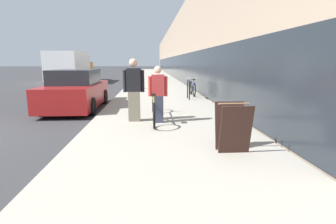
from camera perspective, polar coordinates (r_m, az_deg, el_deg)
name	(u,v)px	position (r m, az deg, el deg)	size (l,w,h in m)	color
sidewalk_slab	(154,79)	(26.73, -3.02, 7.20)	(4.18, 70.00, 0.14)	gray
storefront_facade	(207,52)	(35.51, 8.57, 12.77)	(10.01, 70.00, 6.06)	gray
tandem_bicycle	(153,107)	(7.45, -3.19, 1.10)	(0.52, 2.85, 0.83)	black
person_rider	(158,94)	(7.02, -2.21, 3.84)	(0.51, 0.20, 1.52)	#33384C
person_bystander	(134,90)	(7.24, -7.44, 4.74)	(0.58, 0.23, 1.71)	#756B5B
bike_rack_hoop	(188,87)	(11.61, 4.48, 5.35)	(0.05, 0.60, 0.84)	black
cruiser_bike_nearest	(193,88)	(12.86, 5.36, 5.17)	(0.52, 1.62, 0.84)	black
sandwich_board_sign	(233,127)	(4.90, 13.93, -3.23)	(0.56, 0.56, 0.90)	#331E19
parked_sedan_curbside	(76,91)	(10.38, -19.38, 4.30)	(1.81, 4.11, 1.48)	maroon
moving_truck	(71,67)	(24.64, -20.40, 9.16)	(2.53, 6.89, 2.59)	orange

